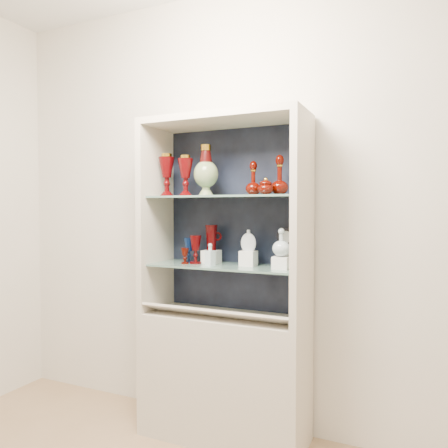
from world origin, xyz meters
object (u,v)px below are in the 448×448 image
at_px(pedestal_lamp_left, 186,176).
at_px(lidded_bowl, 266,186).
at_px(clear_square_bottle, 210,255).
at_px(cameo_medallion, 286,238).
at_px(ruby_pitcher, 211,238).
at_px(enamel_urn, 206,170).
at_px(pedestal_lamp_right, 167,175).
at_px(cobalt_goblet, 189,250).
at_px(ruby_decanter_b, 253,177).
at_px(clear_round_decanter, 281,243).
at_px(flat_flask, 248,240).
at_px(ruby_goblet_tall, 196,249).
at_px(ruby_decanter_a, 280,173).
at_px(ruby_goblet_small, 185,256).

relative_size(pedestal_lamp_left, lidded_bowl, 2.51).
relative_size(clear_square_bottle, cameo_medallion, 0.98).
height_order(pedestal_lamp_left, ruby_pitcher, pedestal_lamp_left).
relative_size(enamel_urn, ruby_pitcher, 1.93).
height_order(pedestal_lamp_right, cobalt_goblet, pedestal_lamp_right).
xyz_separation_m(ruby_decanter_b, ruby_pitcher, (-0.29, 0.04, -0.37)).
height_order(pedestal_lamp_right, ruby_pitcher, pedestal_lamp_right).
xyz_separation_m(lidded_bowl, clear_round_decanter, (0.08, 0.04, -0.32)).
bearing_deg(pedestal_lamp_left, flat_flask, 10.04).
bearing_deg(ruby_goblet_tall, cameo_medallion, 11.00).
bearing_deg(ruby_decanter_a, clear_round_decanter, -60.11).
relative_size(ruby_decanter_a, lidded_bowl, 2.61).
xyz_separation_m(ruby_decanter_b, lidded_bowl, (0.10, -0.08, -0.06)).
height_order(pedestal_lamp_right, lidded_bowl, pedestal_lamp_right).
bearing_deg(pedestal_lamp_right, ruby_pitcher, 18.08).
distance_m(clear_square_bottle, flat_flask, 0.25).
bearing_deg(cobalt_goblet, cameo_medallion, 6.65).
relative_size(pedestal_lamp_right, clear_square_bottle, 2.00).
bearing_deg(ruby_decanter_a, lidded_bowl, -123.91).
height_order(enamel_urn, ruby_decanter_a, enamel_urn).
bearing_deg(ruby_decanter_a, ruby_goblet_tall, -176.68).
bearing_deg(ruby_pitcher, cobalt_goblet, 176.92).
relative_size(pedestal_lamp_left, clear_round_decanter, 1.63).
distance_m(pedestal_lamp_left, flat_flask, 0.55).
bearing_deg(ruby_decanter_a, ruby_decanter_b, -178.97).
bearing_deg(pedestal_lamp_left, pedestal_lamp_right, 173.63).
height_order(cobalt_goblet, clear_square_bottle, cobalt_goblet).
bearing_deg(clear_round_decanter, ruby_goblet_small, -178.06).
relative_size(pedestal_lamp_right, clear_round_decanter, 1.75).
relative_size(ruby_decanter_a, clear_round_decanter, 1.69).
bearing_deg(pedestal_lamp_right, cobalt_goblet, 24.20).
distance_m(enamel_urn, ruby_decanter_a, 0.46).
relative_size(pedestal_lamp_left, clear_square_bottle, 1.86).
xyz_separation_m(pedestal_lamp_left, flat_flask, (0.39, 0.07, -0.39)).
xyz_separation_m(flat_flask, cameo_medallion, (0.21, 0.08, 0.01)).
bearing_deg(ruby_pitcher, ruby_decanter_b, -22.71).
bearing_deg(ruby_goblet_tall, flat_flask, 5.08).
bearing_deg(pedestal_lamp_right, lidded_bowl, -2.55).
height_order(ruby_decanter_b, lidded_bowl, ruby_decanter_b).
bearing_deg(ruby_decanter_a, cameo_medallion, 75.95).
height_order(ruby_decanter_a, lidded_bowl, ruby_decanter_a).
bearing_deg(pedestal_lamp_left, cobalt_goblet, 104.06).
height_order(ruby_goblet_tall, clear_round_decanter, clear_round_decanter).
bearing_deg(cobalt_goblet, enamel_urn, -15.85).
bearing_deg(enamel_urn, pedestal_lamp_right, -176.43).
bearing_deg(ruby_goblet_small, ruby_pitcher, 37.16).
relative_size(ruby_decanter_b, flat_flask, 1.64).
bearing_deg(enamel_urn, lidded_bowl, -6.66).
bearing_deg(lidded_bowl, pedestal_lamp_right, 177.45).
bearing_deg(ruby_decanter_a, pedestal_lamp_right, -175.82).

